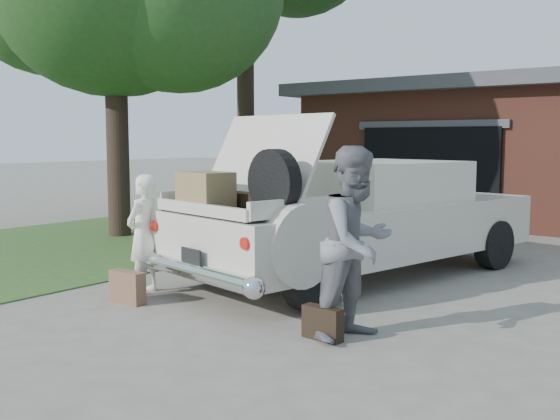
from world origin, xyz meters
The scene contains 7 objects.
ground centered at (0.00, 0.00, 0.00)m, with size 90.00×90.00×0.00m, color gray.
grass_strip centered at (-5.50, 3.00, 0.01)m, with size 6.00×16.00×0.02m, color #2D4C1E.
sedan centered at (-0.01, 2.42, 0.84)m, with size 3.29×6.02×2.23m.
woman_left centered at (-1.62, -0.10, 0.75)m, with size 0.55×0.36×1.50m, color white.
woman_right centered at (1.47, -0.11, 0.94)m, with size 0.91×0.71×1.87m, color slate.
suitcase_left centered at (-1.39, -0.56, 0.19)m, with size 0.49×0.16×0.38m, color brown.
suitcase_right centered at (1.25, -0.35, 0.16)m, with size 0.42×0.13×0.32m, color black.
Camera 1 is at (4.66, -5.50, 1.93)m, focal length 42.00 mm.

